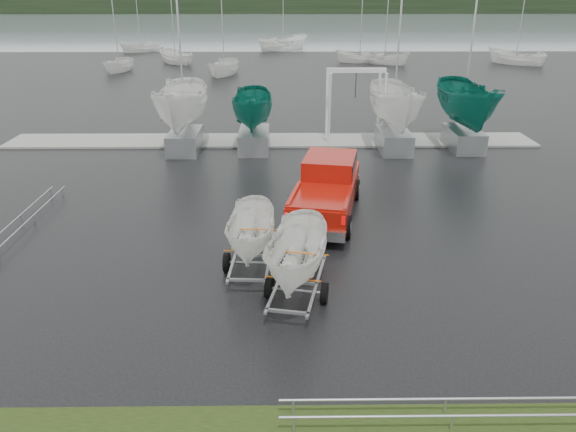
{
  "coord_description": "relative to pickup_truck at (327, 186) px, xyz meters",
  "views": [
    {
      "loc": [
        0.58,
        -18.58,
        8.36
      ],
      "look_at": [
        0.79,
        -1.24,
        1.2
      ],
      "focal_mm": 35.0,
      "sensor_mm": 36.0,
      "label": 1
    }
  ],
  "objects": [
    {
      "name": "moored_boat_4",
      "position": [
        -20.59,
        57.65,
        -1.08
      ],
      "size": [
        2.9,
        2.88,
        10.75
      ],
      "rotation": [
        0.0,
        0.0,
        5.26
      ],
      "color": "white",
      "rests_on": "ground"
    },
    {
      "name": "treeline",
      "position": [
        -2.36,
        167.9,
        1.91
      ],
      "size": [
        300.0,
        8.0,
        6.0
      ],
      "primitive_type": "cube",
      "color": "black",
      "rests_on": "ground"
    },
    {
      "name": "keelboat_0",
      "position": [
        -6.98,
        8.91,
        3.02
      ],
      "size": [
        2.58,
        3.2,
        10.75
      ],
      "color": "#96989E",
      "rests_on": "ground"
    },
    {
      "name": "trailer_parked",
      "position": [
        -2.71,
        -4.77,
        1.28
      ],
      "size": [
        1.81,
        3.66,
        4.34
      ],
      "rotation": [
        0.0,
        0.0,
        -0.06
      ],
      "color": "#96989E",
      "rests_on": "ground"
    },
    {
      "name": "lake",
      "position": [
        -2.36,
        97.9,
        -1.1
      ],
      "size": [
        300.0,
        300.0,
        0.0
      ],
      "primitive_type": "plane",
      "color": "gray",
      "rests_on": "ground"
    },
    {
      "name": "keelboat_3",
      "position": [
        8.2,
        9.21,
        3.01
      ],
      "size": [
        2.58,
        3.2,
        10.75
      ],
      "color": "#96989E",
      "rests_on": "ground"
    },
    {
      "name": "keelboat_1",
      "position": [
        -3.26,
        9.1,
        2.26
      ],
      "size": [
        2.14,
        3.2,
        6.78
      ],
      "color": "#96989E",
      "rests_on": "ground"
    },
    {
      "name": "keelboat_2",
      "position": [
        4.31,
        8.91,
        2.9
      ],
      "size": [
        2.51,
        3.2,
        10.68
      ],
      "color": "#96989E",
      "rests_on": "ground"
    },
    {
      "name": "trailer_hitched",
      "position": [
        -1.33,
        -6.52,
        1.46
      ],
      "size": [
        1.91,
        3.76,
        4.69
      ],
      "rotation": [
        0.0,
        0.0,
        -0.2
      ],
      "color": "#96989E",
      "rests_on": "ground"
    },
    {
      "name": "moored_boat_0",
      "position": [
        -18.63,
        39.41,
        -1.08
      ],
      "size": [
        2.38,
        2.43,
        10.79
      ],
      "rotation": [
        0.0,
        0.0,
        6.14
      ],
      "color": "white",
      "rests_on": "ground"
    },
    {
      "name": "dock",
      "position": [
        -2.36,
        10.9,
        -1.04
      ],
      "size": [
        30.0,
        3.0,
        0.12
      ],
      "primitive_type": "cube",
      "color": "gray",
      "rests_on": "ground"
    },
    {
      "name": "moored_boat_1",
      "position": [
        -13.93,
        45.93,
        -1.08
      ],
      "size": [
        3.44,
        3.46,
        11.24
      ],
      "rotation": [
        0.0,
        0.0,
        3.77
      ],
      "color": "white",
      "rests_on": "ground"
    },
    {
      "name": "moored_boat_3",
      "position": [
        24.86,
        44.54,
        -1.08
      ],
      "size": [
        3.68,
        3.68,
        11.42
      ],
      "rotation": [
        0.0,
        0.0,
        3.91
      ],
      "color": "white",
      "rests_on": "ground"
    },
    {
      "name": "mast_rack_0",
      "position": [
        -11.36,
        -1.1,
        -0.74
      ],
      "size": [
        0.56,
        6.5,
        0.06
      ],
      "rotation": [
        0.0,
        0.0,
        1.57
      ],
      "color": "#96989E",
      "rests_on": "ground"
    },
    {
      "name": "pickup_truck",
      "position": [
        0.0,
        0.0,
        0.0
      ],
      "size": [
        3.33,
        6.57,
        2.08
      ],
      "rotation": [
        0.0,
        0.0,
        -0.2
      ],
      "color": "#971008",
      "rests_on": "ground"
    },
    {
      "name": "mast_rack_2",
      "position": [
        1.64,
        -11.6,
        -0.74
      ],
      "size": [
        7.0,
        0.56,
        0.06
      ],
      "color": "#96989E",
      "rests_on": "ground"
    },
    {
      "name": "boat_hoist",
      "position": [
        2.38,
        10.9,
        1.58
      ],
      "size": [
        3.3,
        2.18,
        4.12
      ],
      "color": "silver",
      "rests_on": "ground"
    },
    {
      "name": "moored_boat_7",
      "position": [
        -7.47,
        36.93,
        -1.08
      ],
      "size": [
        2.8,
        2.85,
        11.16
      ],
      "rotation": [
        0.0,
        0.0,
        6.09
      ],
      "color": "white",
      "rests_on": "ground"
    },
    {
      "name": "moored_boat_5",
      "position": [
        -1.45,
        59.97,
        -1.08
      ],
      "size": [
        4.31,
        4.29,
        12.04
      ],
      "rotation": [
        0.0,
        0.0,
        2.2
      ],
      "color": "white",
      "rests_on": "ground"
    },
    {
      "name": "ground_plane",
      "position": [
        -2.36,
        -2.1,
        -1.09
      ],
      "size": [
        120.0,
        120.0,
        0.0
      ],
      "primitive_type": "plane",
      "color": "black",
      "rests_on": "ground"
    },
    {
      "name": "moored_boat_2",
      "position": [
        7.35,
        46.15,
        -1.08
      ],
      "size": [
        2.59,
        2.55,
        10.84
      ],
      "rotation": [
        0.0,
        0.0,
        4.5
      ],
      "color": "white",
      "rests_on": "ground"
    },
    {
      "name": "moored_boat_6",
      "position": [
        10.02,
        44.95,
        -1.08
      ],
      "size": [
        3.14,
        3.13,
        10.96
      ],
      "rotation": [
        0.0,
        0.0,
        0.98
      ],
      "color": "white",
      "rests_on": "ground"
    }
  ]
}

